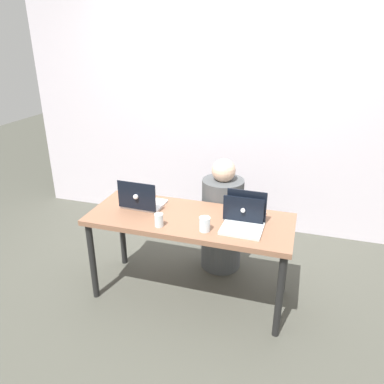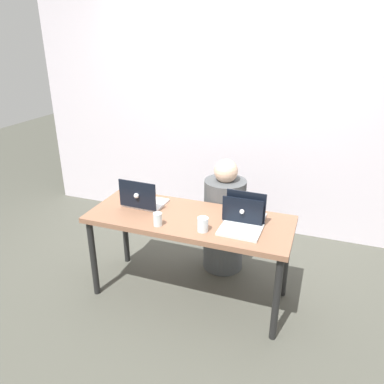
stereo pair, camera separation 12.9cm
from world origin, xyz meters
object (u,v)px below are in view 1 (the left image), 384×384
laptop_back_right (244,214)px  water_glass_left (159,221)px  water_glass_right (205,225)px  person_at_center (222,221)px  laptop_back_left (142,201)px  laptop_front_right (244,220)px

laptop_back_right → water_glass_left: laptop_back_right is taller
laptop_back_right → water_glass_right: 0.34m
person_at_center → water_glass_right: (0.02, -0.65, 0.30)m
laptop_back_left → laptop_back_right: bearing=-176.1°
laptop_back_right → person_at_center: bearing=-57.9°
person_at_center → laptop_back_left: 0.77m
person_at_center → laptop_front_right: bearing=134.5°
laptop_front_right → laptop_back_right: size_ratio=1.00×
water_glass_right → laptop_back_left: bearing=158.9°
laptop_front_right → water_glass_left: size_ratio=3.05×
person_at_center → water_glass_right: 0.72m
laptop_back_left → water_glass_right: laptop_back_left is taller
laptop_back_left → water_glass_right: bearing=160.8°
laptop_back_right → water_glass_right: (-0.23, -0.25, -0.00)m
laptop_back_right → water_glass_right: size_ratio=2.89×
water_glass_right → water_glass_left: size_ratio=1.06×
water_glass_left → water_glass_right: bearing=5.8°
water_glass_right → water_glass_left: (-0.33, -0.03, -0.00)m
laptop_back_left → laptop_back_right: laptop_back_left is taller
water_glass_right → person_at_center: bearing=91.7°
person_at_center → laptop_back_left: (-0.56, -0.43, 0.30)m
laptop_back_left → laptop_back_right: size_ratio=1.10×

